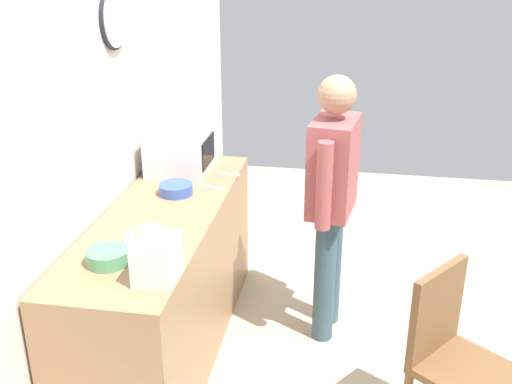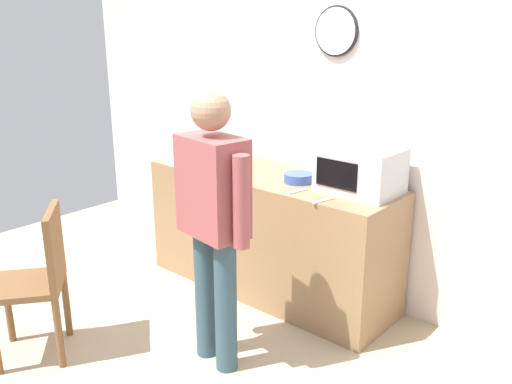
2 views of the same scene
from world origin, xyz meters
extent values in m
plane|color=tan|center=(0.00, 0.00, 0.00)|extent=(6.00, 6.00, 0.00)
cube|color=silver|center=(0.00, 1.60, 1.30)|extent=(5.40, 0.10, 2.60)
cylinder|color=white|center=(0.04, 1.54, 1.92)|extent=(0.31, 0.03, 0.31)
cylinder|color=black|center=(0.04, 1.54, 1.92)|extent=(0.34, 0.02, 0.34)
cube|color=#93704C|center=(-0.27, 1.22, 0.46)|extent=(1.97, 0.62, 0.91)
cube|color=silver|center=(0.43, 1.30, 1.06)|extent=(0.50, 0.38, 0.30)
cube|color=black|center=(0.37, 1.10, 1.06)|extent=(0.30, 0.01, 0.18)
cylinder|color=white|center=(-0.61, 1.18, 0.92)|extent=(0.26, 0.26, 0.01)
cube|color=#DFB781|center=(-0.61, 1.18, 0.95)|extent=(0.11, 0.11, 0.05)
cylinder|color=#33519E|center=(-0.01, 1.21, 0.95)|extent=(0.20, 0.20, 0.06)
cylinder|color=#4C8E60|center=(-0.88, 1.29, 0.95)|extent=(0.20, 0.20, 0.07)
cube|color=silver|center=(-0.97, 1.01, 1.01)|extent=(0.22, 0.18, 0.20)
cube|color=silver|center=(0.13, 1.03, 0.92)|extent=(0.06, 0.17, 0.01)
cube|color=silver|center=(0.36, 0.98, 0.92)|extent=(0.05, 0.17, 0.01)
cylinder|color=#304C5B|center=(0.19, 0.27, 0.42)|extent=(0.13, 0.13, 0.83)
cylinder|color=#304C5B|center=(-0.01, 0.30, 0.42)|extent=(0.13, 0.13, 0.83)
cube|color=#9E4C4C|center=(0.09, 0.29, 1.12)|extent=(0.43, 0.29, 0.56)
cylinder|color=#9E4C4C|center=(0.34, 0.25, 1.09)|extent=(0.09, 0.09, 0.51)
cylinder|color=#9E4C4C|center=(-0.16, 0.32, 1.09)|extent=(0.09, 0.09, 0.51)
sphere|color=#A37A5B|center=(0.09, 0.29, 1.54)|extent=(0.22, 0.22, 0.22)
cylinder|color=brown|center=(-0.57, -0.37, 0.23)|extent=(0.04, 0.04, 0.45)
cube|color=brown|center=(-0.82, -0.40, 0.47)|extent=(0.56, 0.56, 0.04)
cube|color=brown|center=(-0.71, -0.26, 0.71)|extent=(0.34, 0.28, 0.45)
camera|label=1|loc=(-3.25, 0.16, 2.34)|focal=42.74mm
camera|label=2|loc=(2.18, -1.75, 2.00)|focal=38.47mm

